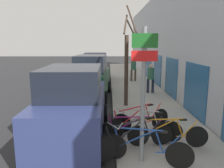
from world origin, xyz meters
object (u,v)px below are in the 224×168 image
at_px(bicycle_2, 167,134).
at_px(pedestrian_far, 134,67).
at_px(bicycle_3, 135,132).
at_px(street_tree, 127,63).
at_px(bicycle_1, 136,138).
at_px(pedestrian_near, 151,77).
at_px(bicycle_4, 146,125).
at_px(parked_car_0, 74,106).
at_px(signpost, 143,90).
at_px(parked_car_1, 91,78).
at_px(bicycle_0, 146,149).
at_px(bicycle_5, 139,122).
at_px(parked_car_2, 96,69).

xyz_separation_m(bicycle_2, pedestrian_far, (0.30, 11.06, 0.67)).
height_order(bicycle_3, street_tree, street_tree).
height_order(bicycle_1, pedestrian_near, pedestrian_near).
xyz_separation_m(bicycle_2, bicycle_4, (-0.50, 0.66, 0.01)).
height_order(parked_car_0, pedestrian_far, parked_car_0).
distance_m(signpost, bicycle_1, 1.46).
xyz_separation_m(pedestrian_far, street_tree, (-1.11, -6.91, 0.94)).
bearing_deg(bicycle_2, bicycle_1, 112.51).
distance_m(signpost, bicycle_3, 1.72).
distance_m(bicycle_2, pedestrian_far, 11.08).
height_order(signpost, parked_car_1, signpost).
xyz_separation_m(bicycle_0, pedestrian_far, (1.05, 11.92, 0.65)).
relative_size(bicycle_1, bicycle_3, 1.02).
bearing_deg(bicycle_2, pedestrian_near, -3.43).
bearing_deg(bicycle_5, bicycle_2, -171.65).
bearing_deg(bicycle_5, bicycle_0, 146.83).
distance_m(bicycle_3, parked_car_2, 11.30).
xyz_separation_m(parked_car_2, pedestrian_far, (2.93, -0.30, 0.14)).
height_order(bicycle_4, parked_car_1, parked_car_1).
relative_size(bicycle_4, pedestrian_far, 1.12).
xyz_separation_m(parked_car_0, street_tree, (1.94, 3.12, 1.07)).
height_order(bicycle_1, bicycle_2, bicycle_1).
relative_size(signpost, bicycle_4, 1.61).
relative_size(parked_car_0, pedestrian_near, 2.82).
xyz_separation_m(bicycle_0, bicycle_3, (-0.12, 1.08, -0.02)).
bearing_deg(parked_car_2, bicycle_0, -82.59).
bearing_deg(parked_car_0, street_tree, 58.34).
relative_size(bicycle_0, pedestrian_far, 1.19).
distance_m(bicycle_0, bicycle_1, 0.57).
bearing_deg(pedestrian_near, bicycle_2, -101.54).
bearing_deg(street_tree, parked_car_0, -121.84).
bearing_deg(pedestrian_near, bicycle_5, -108.82).
height_order(bicycle_3, parked_car_2, parked_car_2).
height_order(parked_car_0, street_tree, street_tree).
xyz_separation_m(parked_car_0, pedestrian_far, (3.05, 10.03, 0.13)).
bearing_deg(bicycle_2, pedestrian_far, 1.85).
xyz_separation_m(bicycle_1, bicycle_5, (0.23, 1.16, 0.01)).
bearing_deg(pedestrian_far, bicycle_2, 75.88).
bearing_deg(bicycle_4, signpost, -167.36).
relative_size(bicycle_5, parked_car_1, 0.48).
height_order(signpost, bicycle_3, signpost).
bearing_deg(parked_car_2, parked_car_1, -90.87).
height_order(parked_car_2, pedestrian_near, parked_car_2).
distance_m(bicycle_4, parked_car_1, 6.12).
distance_m(bicycle_5, pedestrian_far, 10.28).
bearing_deg(bicycle_2, parked_car_0, 72.84).
height_order(parked_car_2, pedestrian_far, parked_car_2).
distance_m(bicycle_3, parked_car_1, 6.43).
bearing_deg(bicycle_1, parked_car_0, 23.46).
xyz_separation_m(bicycle_2, street_tree, (-0.81, 4.15, 1.61)).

